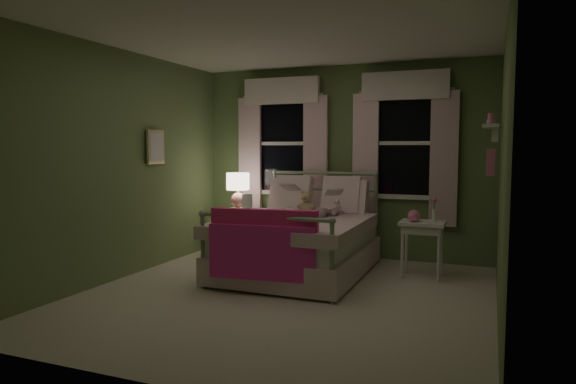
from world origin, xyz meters
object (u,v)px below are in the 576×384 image
at_px(child_left, 290,190).
at_px(teddy_bear, 306,205).
at_px(table_lamp, 238,187).
at_px(bed, 299,241).
at_px(nightstand_right, 422,230).
at_px(nightstand_left, 238,225).
at_px(child_right, 332,191).

relative_size(child_left, teddy_bear, 2.51).
height_order(teddy_bear, table_lamp, table_lamp).
bearing_deg(table_lamp, child_left, -14.09).
relative_size(bed, child_left, 2.64).
height_order(bed, nightstand_right, bed).
xyz_separation_m(teddy_bear, nightstand_left, (-1.13, 0.37, -0.37)).
relative_size(teddy_bear, nightstand_left, 0.47).
relative_size(nightstand_left, nightstand_right, 1.02).
bearing_deg(child_left, nightstand_right, 159.95).
height_order(child_left, child_right, child_left).
bearing_deg(nightstand_left, child_left, -14.09).
bearing_deg(bed, table_lamp, 150.72).
bearing_deg(nightstand_right, child_right, 175.79).
relative_size(teddy_bear, nightstand_right, 0.48).
height_order(child_left, teddy_bear, child_left).
xyz_separation_m(child_right, nightstand_right, (1.11, -0.08, -0.40)).
bearing_deg(table_lamp, nightstand_left, -45.00).
xyz_separation_m(child_left, teddy_bear, (0.28, -0.16, -0.16)).
bearing_deg(child_right, nightstand_right, -172.85).
relative_size(child_left, nightstand_left, 1.19).
height_order(bed, teddy_bear, bed).
distance_m(child_right, nightstand_right, 1.18).
bearing_deg(nightstand_left, child_right, -8.62).
xyz_separation_m(nightstand_left, table_lamp, (-0.00, 0.00, 0.54)).
height_order(child_left, table_lamp, child_left).
relative_size(child_right, nightstand_left, 1.18).
xyz_separation_m(child_right, table_lamp, (-1.41, 0.21, -0.00)).
distance_m(bed, table_lamp, 1.42).
distance_m(bed, nightstand_left, 1.30).
relative_size(child_left, table_lamp, 1.61).
height_order(bed, nightstand_left, bed).
height_order(child_right, teddy_bear, child_right).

